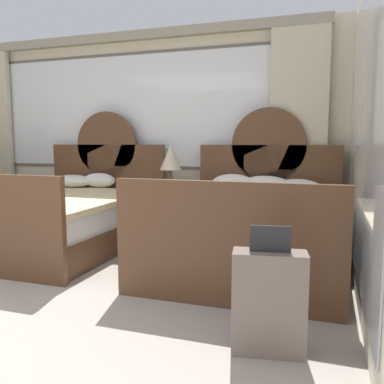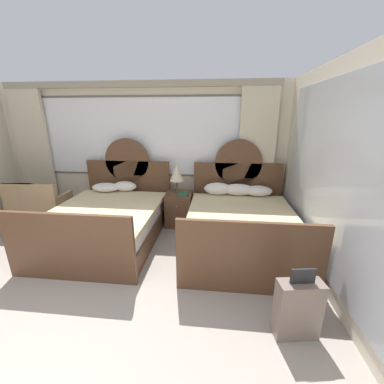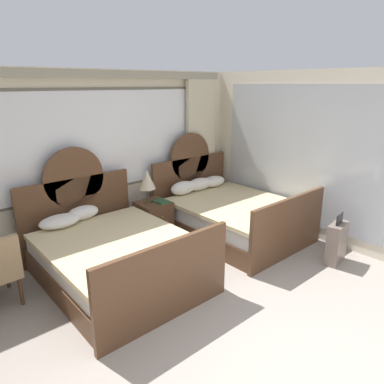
% 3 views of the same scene
% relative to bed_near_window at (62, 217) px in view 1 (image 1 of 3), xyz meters
% --- Properties ---
extents(wall_back_window, '(5.82, 0.22, 2.70)m').
position_rel_bed_near_window_xyz_m(wall_back_window, '(0.26, 1.23, 1.09)').
color(wall_back_window, beige).
rests_on(wall_back_window, ground_plane).
extents(wall_right_mirror, '(0.08, 4.30, 2.70)m').
position_rel_bed_near_window_xyz_m(wall_right_mirror, '(3.20, -0.89, 1.00)').
color(wall_right_mirror, beige).
rests_on(wall_right_mirror, ground_plane).
extents(bed_near_window, '(1.72, 2.25, 1.63)m').
position_rel_bed_near_window_xyz_m(bed_near_window, '(0.00, 0.00, 0.00)').
color(bed_near_window, brown).
rests_on(bed_near_window, ground_plane).
extents(bed_near_mirror, '(1.72, 2.25, 1.63)m').
position_rel_bed_near_window_xyz_m(bed_near_mirror, '(2.24, 0.01, 0.01)').
color(bed_near_mirror, brown).
rests_on(bed_near_mirror, ground_plane).
extents(nightstand_between_beds, '(0.49, 0.51, 0.65)m').
position_rel_bed_near_window_xyz_m(nightstand_between_beds, '(1.12, 0.68, -0.02)').
color(nightstand_between_beds, brown).
rests_on(nightstand_between_beds, ground_plane).
extents(table_lamp_on_nightstand, '(0.27, 0.27, 0.53)m').
position_rel_bed_near_window_xyz_m(table_lamp_on_nightstand, '(1.07, 0.75, 0.67)').
color(table_lamp_on_nightstand, brown).
rests_on(table_lamp_on_nightstand, nightstand_between_beds).
extents(book_on_nightstand, '(0.18, 0.26, 0.03)m').
position_rel_bed_near_window_xyz_m(book_on_nightstand, '(1.22, 0.58, 0.32)').
color(book_on_nightstand, '#285133').
rests_on(book_on_nightstand, nightstand_between_beds).
extents(suitcase_on_floor, '(0.44, 0.25, 0.75)m').
position_rel_bed_near_window_xyz_m(suitcase_on_floor, '(2.63, -1.69, -0.04)').
color(suitcase_on_floor, '#75665B').
rests_on(suitcase_on_floor, ground_plane).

